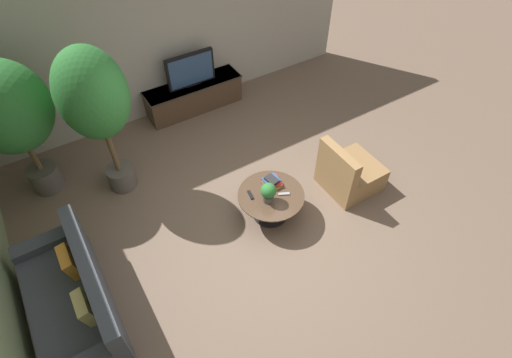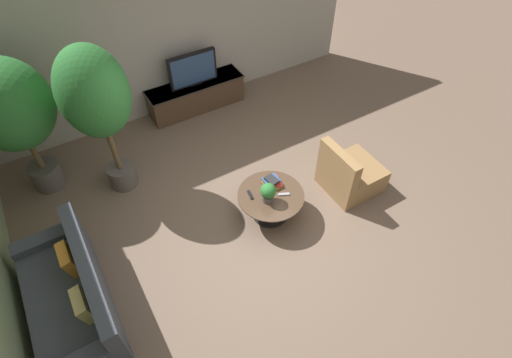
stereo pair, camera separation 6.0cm
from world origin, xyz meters
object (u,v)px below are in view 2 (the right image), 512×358
Objects in this scene: potted_palm_tall at (10,109)px; potted_plant_tabletop at (268,192)px; coffee_table at (271,201)px; potted_palm_corner at (95,98)px; couch_by_wall at (73,299)px; armchair_wicker at (350,175)px; television at (193,69)px; media_console at (196,95)px.

potted_palm_tall is 7.02× the size of potted_plant_tabletop.
potted_palm_corner is (-1.62, 1.70, 1.31)m from coffee_table.
potted_plant_tabletop is (2.67, -0.01, 0.32)m from couch_by_wall.
potted_plant_tabletop is at bearing -144.72° from coffee_table.
armchair_wicker is (1.31, -0.16, -0.03)m from coffee_table.
potted_palm_tall is (-2.81, -0.61, 0.63)m from television.
armchair_wicker is 0.37× the size of potted_palm_corner.
media_console is at bearing 84.60° from potted_plant_tabletop.
television is at bearing 12.33° from potted_palm_tall.
media_console is 4.17m from couch_by_wall.
television is at bearing 86.25° from coffee_table.
potted_plant_tabletop reaches higher than media_console.
coffee_table is (-0.19, -2.88, -0.52)m from television.
potted_plant_tabletop is at bearing 86.21° from armchair_wicker.
coffee_table is 1.09× the size of armchair_wicker.
potted_palm_corner is at bearing 57.78° from armchair_wicker.
potted_palm_corner reaches higher than television.
couch_by_wall is at bearing -93.54° from potted_palm_tall.
coffee_table is 2.77m from couch_by_wall.
media_console is 2.04× the size of television.
television is 1.03× the size of armchair_wicker.
television reaches higher than couch_by_wall.
television is 2.93m from coffee_table.
television reaches higher than coffee_table.
potted_palm_corner is at bearing 133.75° from coffee_table.
couch_by_wall is 2.22× the size of armchair_wicker.
potted_palm_tall is at bearing 150.14° from potted_palm_corner.
coffee_table is (-0.19, -2.88, 0.03)m from media_console.
television is (0.00, -0.00, 0.55)m from media_console.
potted_palm_corner is at bearing -146.75° from media_console.
armchair_wicker is at bearing 88.55° from couch_by_wall.
television is at bearing 84.60° from potted_plant_tabletop.
potted_palm_corner is (1.00, -0.57, 0.16)m from potted_palm_tall.
potted_palm_tall is (-3.94, 2.42, 1.18)m from armchair_wicker.
couch_by_wall is at bearing 88.55° from armchair_wicker.
couch_by_wall is at bearing -123.13° from potted_palm_corner.
armchair_wicker is at bearing -69.67° from television.
television is 2.89× the size of potted_plant_tabletop.
armchair_wicker is at bearing -3.79° from potted_plant_tabletop.
television is 4.20m from couch_by_wall.
coffee_table is 3.05× the size of potted_plant_tabletop.
armchair_wicker is (4.08, -0.10, -0.01)m from couch_by_wall.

